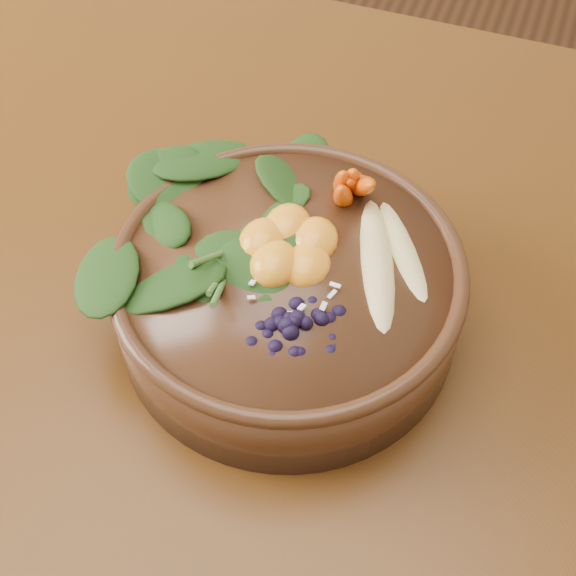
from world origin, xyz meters
The scene contains 9 objects.
ground centered at (0.00, 0.00, 0.00)m, with size 4.00×4.00×0.00m, color #381E0F.
dining_table centered at (0.00, 0.00, 0.66)m, with size 1.60×0.90×0.75m.
stoneware_bowl centered at (0.31, -0.04, 0.79)m, with size 0.29×0.29×0.08m, color #482713.
kale_heap centered at (0.24, -0.01, 0.85)m, with size 0.19×0.17×0.04m, color #1F3F14, non-canonical shape.
carrot_cluster centered at (0.33, 0.05, 0.87)m, with size 0.06×0.06×0.08m, color #E15206, non-canonical shape.
banana_halves centered at (0.39, -0.01, 0.84)m, with size 0.11×0.17×0.03m.
mandarin_cluster centered at (0.30, -0.03, 0.84)m, with size 0.08×0.09×0.03m, color orange, non-canonical shape.
blueberry_pile centered at (0.34, -0.10, 0.85)m, with size 0.13×0.10×0.04m, color black, non-canonical shape.
coconut_flakes centered at (0.32, -0.06, 0.83)m, with size 0.09×0.07×0.01m, color white, non-canonical shape.
Camera 1 is at (0.45, -0.43, 1.33)m, focal length 50.00 mm.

